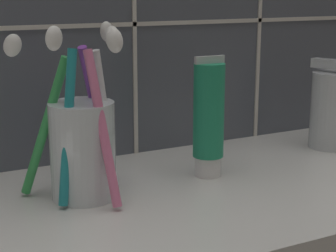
% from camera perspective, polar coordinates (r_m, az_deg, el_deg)
% --- Properties ---
extents(sink_counter, '(0.73, 0.30, 0.02)m').
position_cam_1_polar(sink_counter, '(0.58, 1.02, -7.61)').
color(sink_counter, silver).
rests_on(sink_counter, ground).
extents(toothbrush_cup, '(0.13, 0.12, 0.17)m').
position_cam_1_polar(toothbrush_cup, '(0.55, -8.65, -1.59)').
color(toothbrush_cup, silver).
rests_on(toothbrush_cup, sink_counter).
extents(toothpaste_tube, '(0.04, 0.03, 0.13)m').
position_cam_1_polar(toothpaste_tube, '(0.61, 4.15, 0.83)').
color(toothpaste_tube, white).
rests_on(toothpaste_tube, sink_counter).
extents(sink_faucet, '(0.06, 0.11, 0.11)m').
position_cam_1_polar(sink_faucet, '(0.75, 16.74, 1.90)').
color(sink_faucet, silver).
rests_on(sink_faucet, sink_counter).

